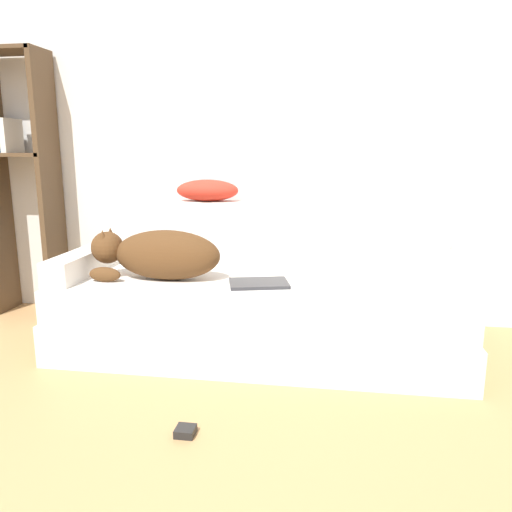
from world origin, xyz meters
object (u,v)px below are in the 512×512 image
at_px(dog, 158,254).
at_px(laptop, 259,283).
at_px(couch, 259,314).
at_px(throw_pillow, 207,190).
at_px(power_adapter, 185,431).
at_px(bookshelf, 20,171).

height_order(dog, laptop, dog).
bearing_deg(couch, laptop, -80.98).
distance_m(dog, laptop, 0.59).
relative_size(couch, throw_pillow, 5.60).
bearing_deg(power_adapter, laptop, 78.08).
relative_size(couch, power_adapter, 28.43).
relative_size(laptop, bookshelf, 0.20).
height_order(dog, throw_pillow, throw_pillow).
height_order(dog, power_adapter, dog).
height_order(throw_pillow, bookshelf, bookshelf).
xyz_separation_m(bookshelf, power_adapter, (1.52, -1.35, -0.96)).
relative_size(dog, power_adapter, 9.52).
bearing_deg(bookshelf, throw_pillow, -1.49).
distance_m(laptop, power_adapter, 0.92).
relative_size(couch, laptop, 6.23).
height_order(laptop, throw_pillow, throw_pillow).
distance_m(throw_pillow, power_adapter, 1.58).
height_order(couch, throw_pillow, throw_pillow).
distance_m(throw_pillow, bookshelf, 1.30).
xyz_separation_m(couch, dog, (-0.55, -0.09, 0.35)).
bearing_deg(power_adapter, couch, 80.85).
xyz_separation_m(couch, bookshelf, (-1.67, 0.42, 0.77)).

